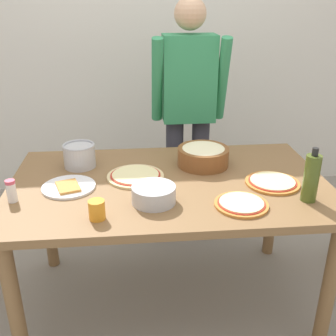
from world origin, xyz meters
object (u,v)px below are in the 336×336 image
object	(u,v)px
olive_oil_bottle	(311,178)
salt_shaker	(11,191)
pizza_cooked_on_tray	(272,182)
pizza_second_cooked	(241,204)
cup_orange	(97,210)
pizza_raw_on_board	(135,176)
popcorn_bowl	(203,155)
plate_with_slice	(69,187)
steel_pot	(79,155)
dining_table	(169,197)
person_cook	(188,107)
mixing_bowl_steel	(154,194)

from	to	relation	value
olive_oil_bottle	salt_shaker	xyz separation A→B (m)	(-1.35, 0.12, -0.06)
salt_shaker	pizza_cooked_on_tray	bearing A→B (deg)	3.04
pizza_second_cooked	cup_orange	size ratio (longest dim) A/B	2.85
pizza_raw_on_board	salt_shaker	world-z (taller)	salt_shaker
pizza_second_cooked	popcorn_bowl	bearing A→B (deg)	100.87
plate_with_slice	popcorn_bowl	distance (m)	0.74
plate_with_slice	steel_pot	size ratio (longest dim) A/B	1.50
pizza_second_cooked	salt_shaker	bearing A→B (deg)	172.31
dining_table	person_cook	distance (m)	0.83
person_cook	cup_orange	distance (m)	1.23
pizza_raw_on_board	pizza_cooked_on_tray	bearing A→B (deg)	-11.70
dining_table	pizza_second_cooked	xyz separation A→B (m)	(0.30, -0.29, 0.10)
plate_with_slice	salt_shaker	world-z (taller)	salt_shaker
pizza_raw_on_board	steel_pot	distance (m)	0.35
olive_oil_bottle	pizza_cooked_on_tray	bearing A→B (deg)	120.15
cup_orange	olive_oil_bottle	bearing A→B (deg)	4.55
steel_pot	cup_orange	xyz separation A→B (m)	(0.13, -0.57, -0.02)
cup_orange	dining_table	bearing A→B (deg)	45.31
pizza_second_cooked	salt_shaker	world-z (taller)	salt_shaker
mixing_bowl_steel	salt_shaker	world-z (taller)	salt_shaker
salt_shaker	mixing_bowl_steel	bearing A→B (deg)	-6.11
person_cook	mixing_bowl_steel	world-z (taller)	person_cook
pizza_raw_on_board	popcorn_bowl	bearing A→B (deg)	18.95
popcorn_bowl	mixing_bowl_steel	distance (m)	0.50
plate_with_slice	steel_pot	world-z (taller)	steel_pot
pizza_raw_on_board	plate_with_slice	world-z (taller)	plate_with_slice
person_cook	steel_pot	xyz separation A→B (m)	(-0.67, -0.53, -0.11)
person_cook	mixing_bowl_steel	size ratio (longest dim) A/B	8.10
popcorn_bowl	olive_oil_bottle	bearing A→B (deg)	-47.75
mixing_bowl_steel	cup_orange	size ratio (longest dim) A/B	2.35
pizza_cooked_on_tray	steel_pot	world-z (taller)	steel_pot
pizza_raw_on_board	pizza_cooked_on_tray	size ratio (longest dim) A/B	1.09
plate_with_slice	steel_pot	distance (m)	0.27
dining_table	mixing_bowl_steel	xyz separation A→B (m)	(-0.09, -0.22, 0.13)
dining_table	mixing_bowl_steel	bearing A→B (deg)	-112.57
pizza_raw_on_board	cup_orange	size ratio (longest dim) A/B	3.45
mixing_bowl_steel	cup_orange	xyz separation A→B (m)	(-0.25, -0.12, 0.00)
pizza_raw_on_board	pizza_cooked_on_tray	distance (m)	0.69
steel_pot	pizza_second_cooked	bearing A→B (deg)	-34.12
person_cook	cup_orange	xyz separation A→B (m)	(-0.54, -1.10, -0.14)
pizza_cooked_on_tray	popcorn_bowl	distance (m)	0.41
popcorn_bowl	steel_pot	world-z (taller)	steel_pot
pizza_raw_on_board	mixing_bowl_steel	bearing A→B (deg)	-74.17
olive_oil_bottle	steel_pot	distance (m)	1.19
cup_orange	salt_shaker	world-z (taller)	salt_shaker
pizza_raw_on_board	steel_pot	bearing A→B (deg)	149.98
person_cook	mixing_bowl_steel	distance (m)	1.03
plate_with_slice	popcorn_bowl	xyz separation A→B (m)	(0.70, 0.22, 0.05)
pizza_raw_on_board	mixing_bowl_steel	size ratio (longest dim) A/B	1.47
olive_oil_bottle	salt_shaker	distance (m)	1.35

